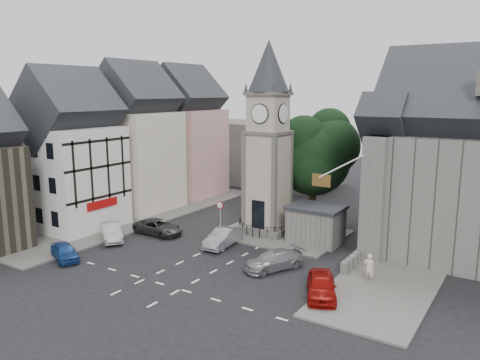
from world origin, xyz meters
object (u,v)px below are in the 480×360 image
Objects in this scene: car_west_blue at (65,252)px; pedestrian at (369,268)px; stone_shelter at (316,224)px; car_east_red at (321,285)px; clock_tower at (268,139)px.

pedestrian is (19.89, 8.00, 0.34)m from car_west_blue.
stone_shelter is 1.20× the size of car_west_blue.
stone_shelter is 10.29m from car_east_red.
pedestrian is (1.67, 3.75, 0.23)m from car_east_red.
clock_tower is 4.54× the size of car_west_blue.
clock_tower is 14.37m from pedestrian.
stone_shelter is (4.80, -0.49, -6.57)m from clock_tower.
stone_shelter is 2.26× the size of pedestrian.
clock_tower is 3.78× the size of stone_shelter.
clock_tower is 8.53× the size of pedestrian.
car_east_red is (9.24, -9.74, -7.40)m from clock_tower.
clock_tower reaches higher than pedestrian.
car_west_blue is 0.85× the size of car_east_red.
clock_tower is 15.33m from car_east_red.
car_east_red is at bearing -53.52° from car_west_blue.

